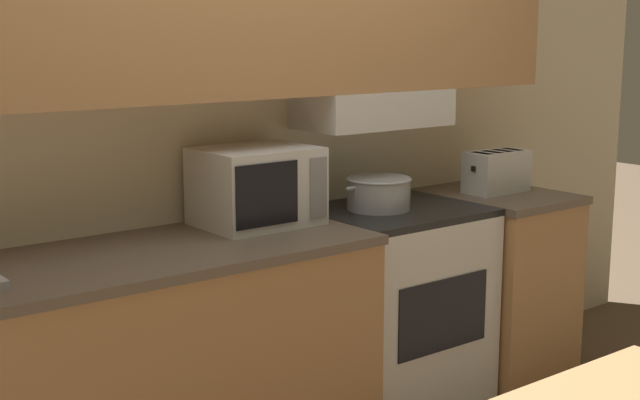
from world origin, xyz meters
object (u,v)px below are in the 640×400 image
object	(u,v)px
microwave	(256,186)
cooking_pot	(379,192)
stove_range	(393,309)
toaster	(497,171)

from	to	relation	value
microwave	cooking_pot	bearing A→B (deg)	-7.39
cooking_pot	stove_range	bearing A→B (deg)	-14.96
cooking_pot	toaster	world-z (taller)	toaster
microwave	toaster	size ratio (longest dim) A/B	1.39
cooking_pot	microwave	world-z (taller)	microwave
microwave	toaster	distance (m)	1.29
cooking_pot	toaster	bearing A→B (deg)	-2.85
stove_range	toaster	bearing A→B (deg)	-1.40
cooking_pot	microwave	xyz separation A→B (m)	(-0.58, 0.07, 0.08)
cooking_pot	microwave	size ratio (longest dim) A/B	0.81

